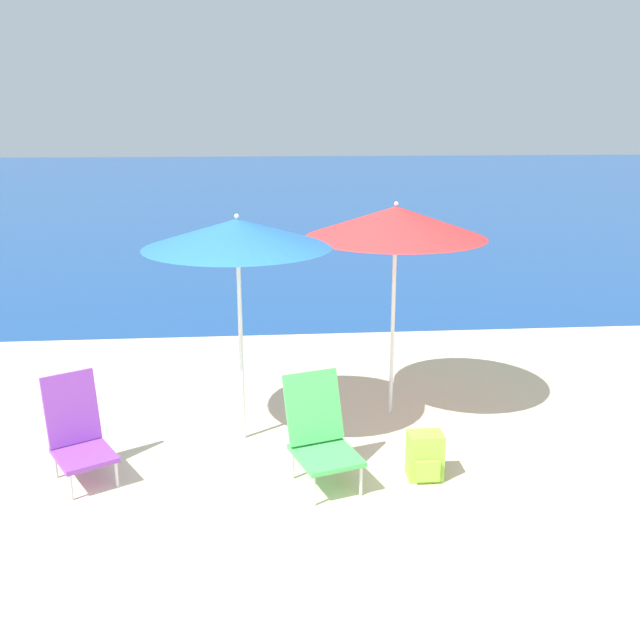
# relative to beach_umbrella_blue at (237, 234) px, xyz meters

# --- Properties ---
(ground_plane) EXTENTS (60.00, 60.00, 0.00)m
(ground_plane) POSITION_rel_beach_umbrella_blue_xyz_m (0.30, -2.43, -1.81)
(ground_plane) COLOR beige
(sea_water) EXTENTS (60.00, 40.00, 0.01)m
(sea_water) POSITION_rel_beach_umbrella_blue_xyz_m (0.30, 23.01, -1.81)
(sea_water) COLOR #19478C
(sea_water) RESTS_ON ground
(beach_umbrella_blue) EXTENTS (1.55, 1.55, 1.97)m
(beach_umbrella_blue) POSITION_rel_beach_umbrella_blue_xyz_m (0.00, 0.00, 0.00)
(beach_umbrella_blue) COLOR white
(beach_umbrella_blue) RESTS_ON ground
(beach_umbrella_red) EXTENTS (1.63, 1.63, 2.00)m
(beach_umbrella_red) POSITION_rel_beach_umbrella_blue_xyz_m (1.38, 0.43, 0.01)
(beach_umbrella_red) COLOR white
(beach_umbrella_red) RESTS_ON ground
(beach_chair_green) EXTENTS (0.61, 0.72, 0.83)m
(beach_chair_green) POSITION_rel_beach_umbrella_blue_xyz_m (0.60, -0.80, -1.40)
(beach_chair_green) COLOR silver
(beach_chair_green) RESTS_ON ground
(beach_chair_purple) EXTENTS (0.62, 0.67, 0.82)m
(beach_chair_purple) POSITION_rel_beach_umbrella_blue_xyz_m (-1.26, -0.58, -1.42)
(beach_chair_purple) COLOR silver
(beach_chair_purple) RESTS_ON ground
(backpack_lime) EXTENTS (0.27, 0.23, 0.38)m
(backpack_lime) POSITION_rel_beach_umbrella_blue_xyz_m (1.42, -0.84, -1.63)
(backpack_lime) COLOR #8ECC3D
(backpack_lime) RESTS_ON ground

